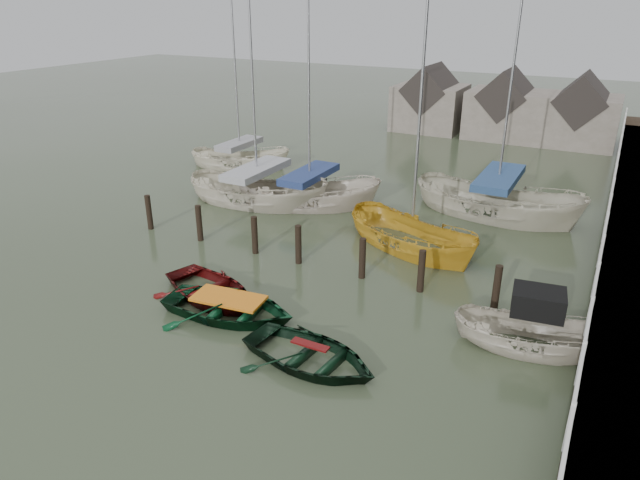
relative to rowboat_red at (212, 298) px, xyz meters
The scene contains 12 objects.
ground 2.35m from the rowboat_red, 10.61° to the left, with size 120.00×120.00×0.00m, color #323B25.
mooring_pilings 3.67m from the rowboat_red, 70.76° to the left, with size 13.72×0.22×1.80m.
far_sheds 26.68m from the rowboat_red, 83.21° to the left, with size 14.00×4.08×4.39m.
rowboat_red is the anchor object (origin of this frame).
rowboat_green 1.26m from the rowboat_red, 28.07° to the right, with size 2.85×3.99×0.83m, color #083319.
rowboat_dkgreen 4.58m from the rowboat_red, 19.82° to the right, with size 2.62×3.67×0.76m, color black.
motorboat 9.28m from the rowboat_red, 10.73° to the left, with size 4.21×2.05×2.42m.
sailboat_a 8.78m from the rowboat_red, 114.29° to the left, with size 6.94×3.18×10.41m.
sailboat_b 8.89m from the rowboat_red, 98.99° to the left, with size 6.64×4.72×12.11m.
sailboat_c 7.70m from the rowboat_red, 57.57° to the left, with size 6.29×4.50×10.32m.
sailboat_d 12.91m from the rowboat_red, 61.72° to the left, with size 7.57×3.78×11.79m.
sailboat_e 14.67m from the rowboat_red, 121.72° to the left, with size 5.84×3.65×9.82m.
Camera 1 is at (7.83, -12.49, 8.55)m, focal length 32.00 mm.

